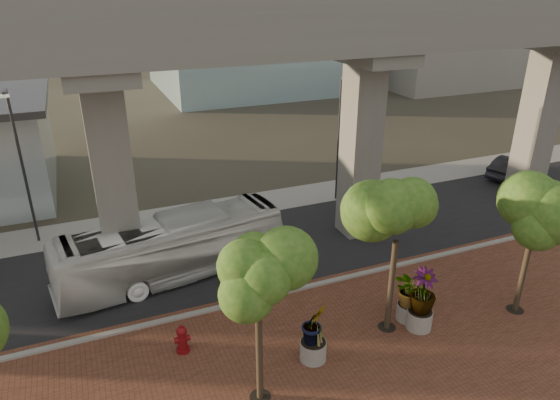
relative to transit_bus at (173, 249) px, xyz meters
name	(u,v)px	position (x,y,z in m)	size (l,w,h in m)	color
ground	(265,272)	(3.94, -1.24, -1.45)	(160.00, 160.00, 0.00)	#353127
brick_plaza	(351,391)	(3.94, -9.24, -1.42)	(70.00, 13.00, 0.06)	brown
asphalt_road	(251,252)	(3.94, 0.76, -1.43)	(90.00, 8.00, 0.04)	black
curb_strip	(281,293)	(3.94, -3.24, -1.37)	(70.00, 0.25, 0.16)	gray
far_sidewalk	(220,209)	(3.94, 6.26, -1.42)	(90.00, 3.00, 0.06)	gray
transit_viaduct	(247,109)	(3.94, 0.76, 5.83)	(72.00, 5.60, 12.40)	gray
transit_bus	(173,249)	(0.00, 0.00, 0.00)	(2.45, 10.43, 2.91)	white
parked_car	(510,167)	(23.96, 3.83, -0.75)	(1.49, 4.30, 1.41)	black
fire_hydrant	(182,339)	(-0.77, -5.22, -0.85)	(0.56, 0.51, 1.12)	maroon
planter_front	(410,291)	(7.94, -6.77, -0.05)	(2.01, 2.01, 2.21)	gray
planter_right	(423,294)	(8.02, -7.39, 0.16)	(2.41, 2.41, 2.57)	gray
planter_left	(314,326)	(3.44, -7.40, 0.02)	(2.12, 2.12, 2.33)	#9B968C
street_tree_near_west	(258,279)	(1.07, -8.36, 3.12)	(3.09, 3.09, 5.95)	#3F3324
street_tree_near_east	(399,215)	(6.89, -6.91, 3.49)	(3.64, 3.64, 6.56)	#3F3324
street_tree_far_east	(536,217)	(12.41, -7.97, 2.84)	(3.61, 3.61, 5.90)	#3F3324
streetlamp_west	(20,158)	(-5.91, 5.97, 3.18)	(0.39, 1.15, 7.93)	#323237
streetlamp_east	(340,131)	(11.05, 4.92, 2.93)	(0.37, 1.09, 7.51)	#313136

